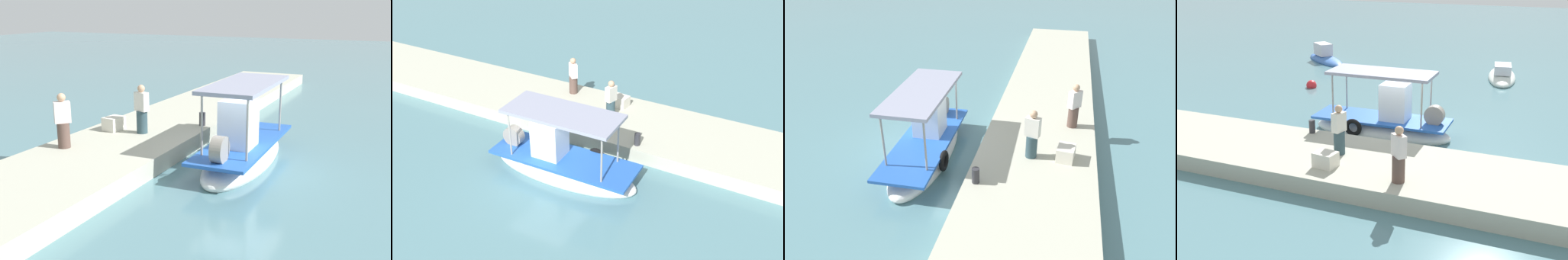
% 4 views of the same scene
% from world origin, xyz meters
% --- Properties ---
extents(ground_plane, '(120.00, 120.00, 0.00)m').
position_xyz_m(ground_plane, '(0.00, 0.00, 0.00)').
color(ground_plane, slate).
extents(dock_quay, '(36.00, 4.12, 0.59)m').
position_xyz_m(dock_quay, '(0.00, -4.18, 0.30)').
color(dock_quay, '#B4B3A0').
rests_on(dock_quay, ground_plane).
extents(main_fishing_boat, '(5.93, 2.05, 3.05)m').
position_xyz_m(main_fishing_boat, '(-0.61, -0.13, 0.52)').
color(main_fishing_boat, white).
rests_on(main_fishing_boat, ground_plane).
extents(fisherman_near_bollard, '(0.48, 0.55, 1.76)m').
position_xyz_m(fisherman_near_bollard, '(-0.75, -4.01, 1.39)').
color(fisherman_near_bollard, '#2E474F').
rests_on(fisherman_near_bollard, dock_quay).
extents(fisherman_by_crate, '(0.56, 0.56, 1.79)m').
position_xyz_m(fisherman_by_crate, '(1.89, -5.35, 1.40)').
color(fisherman_by_crate, brown).
rests_on(fisherman_by_crate, dock_quay).
extents(mooring_bollard, '(0.24, 0.24, 0.51)m').
position_xyz_m(mooring_bollard, '(-2.67, -2.50, 0.85)').
color(mooring_bollard, '#2D2D33').
rests_on(mooring_bollard, dock_quay).
extents(cargo_crate, '(0.78, 0.66, 0.49)m').
position_xyz_m(cargo_crate, '(-0.68, -5.18, 0.84)').
color(cargo_crate, silver).
rests_on(cargo_crate, dock_quay).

